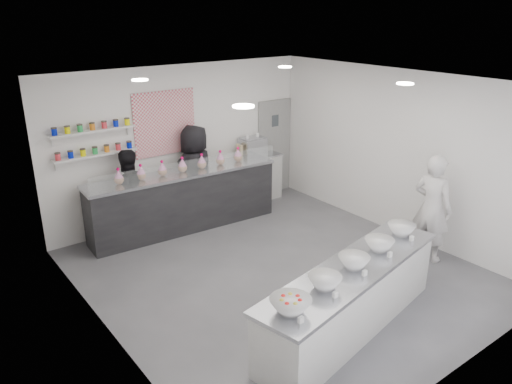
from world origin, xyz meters
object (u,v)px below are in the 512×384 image
back_bar (184,201)px  staff_right (196,174)px  staff_left (128,195)px  espresso_ledge (252,179)px  prep_counter (351,298)px  espresso_machine (253,148)px  woman_prep (432,208)px

back_bar → staff_right: staff_right is taller
back_bar → staff_left: staff_left is taller
espresso_ledge → staff_left: staff_left is taller
prep_counter → staff_right: 4.37m
espresso_ledge → staff_left: bearing=-177.4°
espresso_ledge → staff_right: staff_right is taller
espresso_machine → staff_right: 1.51m
woman_prep → staff_left: woman_prep is taller
woman_prep → prep_counter: bearing=96.1°
staff_left → espresso_machine: bearing=-174.9°
prep_counter → espresso_machine: (1.75, 4.46, 0.75)m
woman_prep → staff_left: (-3.63, 3.76, -0.07)m
staff_left → staff_right: size_ratio=0.88×
prep_counter → staff_left: size_ratio=1.97×
prep_counter → staff_right: bearing=75.3°
staff_left → back_bar: bearing=168.4°
espresso_ledge → espresso_machine: espresso_machine is taller
prep_counter → espresso_machine: bearing=57.4°
espresso_machine → espresso_ledge: bearing=180.0°
espresso_ledge → espresso_machine: size_ratio=2.51×
espresso_ledge → staff_left: size_ratio=0.80×
back_bar → woman_prep: 4.40m
prep_counter → back_bar: 4.09m
staff_right → back_bar: bearing=16.4°
espresso_machine → staff_right: bearing=-175.0°
staff_right → staff_left: bearing=-14.9°
espresso_machine → prep_counter: bearing=-111.4°
woman_prep → staff_right: (-2.23, 3.76, 0.05)m
staff_left → staff_right: (1.40, 0.00, 0.12)m
staff_left → espresso_ledge: bearing=-174.9°
espresso_machine → staff_right: (-1.48, -0.13, -0.25)m
woman_prep → staff_left: size_ratio=1.09×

